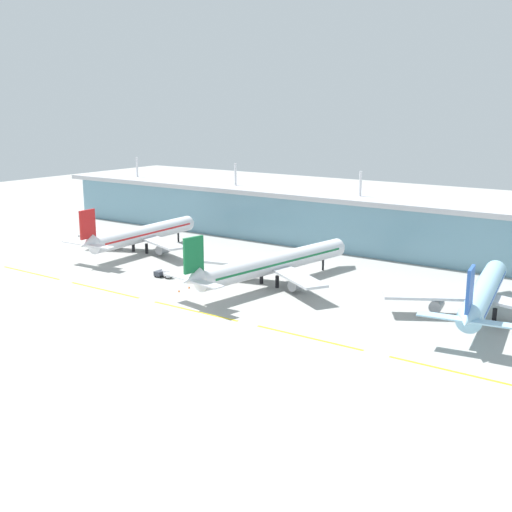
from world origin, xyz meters
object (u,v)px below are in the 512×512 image
safety_cone_nose_front (179,291)px  baggage_cart (167,274)px  airliner_near (142,234)px  airliner_middle (273,264)px  safety_cone_left_wingtip (189,287)px  pushback_tug (161,273)px  airliner_far (483,294)px

safety_cone_nose_front → baggage_cart: bearing=144.5°
airliner_near → safety_cone_nose_front: bearing=-34.7°
baggage_cart → airliner_middle: bearing=21.2°
baggage_cart → safety_cone_left_wingtip: size_ratio=5.75×
safety_cone_nose_front → pushback_tug: bearing=148.5°
safety_cone_left_wingtip → airliner_near: bearing=149.2°
airliner_far → safety_cone_nose_front: size_ratio=84.94×
airliner_far → baggage_cart: bearing=-170.2°
airliner_middle → airliner_far: 60.15m
pushback_tug → safety_cone_left_wingtip: size_ratio=6.38×
airliner_near → pushback_tug: airliner_near is taller
airliner_middle → safety_cone_nose_front: airliner_middle is taller
airliner_near → airliner_far: size_ratio=1.03×
safety_cone_left_wingtip → safety_cone_nose_front: same height
baggage_cart → safety_cone_left_wingtip: (13.42, -5.10, -0.91)m
airliner_near → pushback_tug: size_ratio=13.66×
airliner_middle → safety_cone_nose_front: bearing=-129.2°
baggage_cart → pushback_tug: baggage_cart is taller
airliner_far → safety_cone_left_wingtip: bearing=-165.0°
airliner_middle → airliner_near: bearing=171.2°
airliner_far → airliner_near: bearing=177.2°
airliner_far → safety_cone_nose_front: 82.03m
baggage_cart → airliner_near: bearing=145.6°
airliner_near → safety_cone_left_wingtip: bearing=-30.8°
airliner_middle → safety_cone_left_wingtip: 25.53m
airliner_near → pushback_tug: bearing=-36.4°
baggage_cart → safety_cone_left_wingtip: baggage_cart is taller
pushback_tug → safety_cone_left_wingtip: pushback_tug is taller
pushback_tug → safety_cone_left_wingtip: bearing=-18.4°
airliner_near → safety_cone_left_wingtip: size_ratio=87.13×
airliner_far → safety_cone_nose_front: airliner_far is taller
airliner_near → airliner_middle: (63.14, -9.74, 0.01)m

